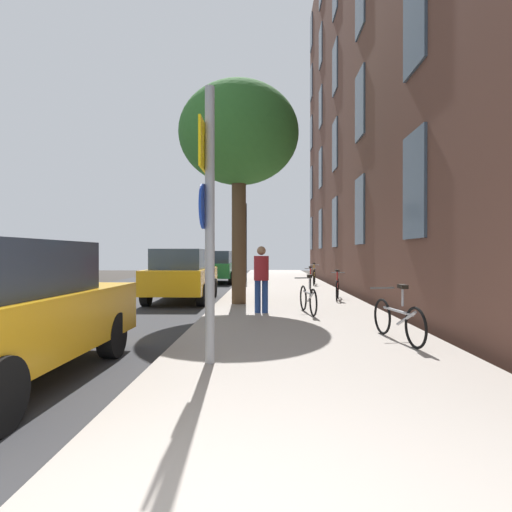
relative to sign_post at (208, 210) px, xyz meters
name	(u,v)px	position (x,y,z in m)	size (l,w,h in m)	color
ground_plane	(197,291)	(-2.09, 11.40, -2.02)	(41.80, 41.80, 0.00)	#332D28
road_asphalt	(145,291)	(-4.19, 11.40, -2.02)	(7.00, 38.00, 0.01)	#2D2D30
sidewalk	(284,290)	(1.41, 11.40, -1.96)	(4.20, 38.00, 0.12)	#9E9389
building_facade	(353,56)	(4.00, 10.90, 7.05)	(0.56, 27.00, 18.12)	#513328
sign_post	(208,210)	(0.00, 0.00, 0.00)	(0.16, 0.60, 3.44)	gray
traffic_light	(244,228)	(-0.44, 15.39, 0.73)	(0.43, 0.24, 3.86)	black
tree_near	(239,136)	(-0.05, 6.25, 2.71)	(3.28, 3.28, 6.06)	#4C3823
bicycle_0	(398,319)	(2.78, 1.39, -1.56)	(0.46, 1.68, 0.89)	black
bicycle_1	(308,298)	(1.67, 4.39, -1.56)	(0.42, 1.55, 0.90)	black
bicycle_2	(337,288)	(2.84, 7.39, -1.56)	(0.48, 1.55, 0.89)	black
bicycle_3	(310,281)	(2.34, 10.39, -1.55)	(0.42, 1.68, 0.91)	black
bicycle_4	(314,276)	(2.82, 13.39, -1.52)	(0.44, 1.70, 0.98)	black
pedestrian_0	(261,275)	(0.60, 4.47, -1.02)	(0.38, 0.38, 1.54)	navy
car_1	(182,275)	(-1.90, 7.68, -1.19)	(1.78, 3.92, 1.62)	orange
car_2	(218,267)	(-1.79, 16.01, -1.18)	(1.89, 4.10, 1.62)	#19662D
car_3	(226,263)	(-2.24, 24.34, -1.18)	(1.87, 4.37, 1.62)	navy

